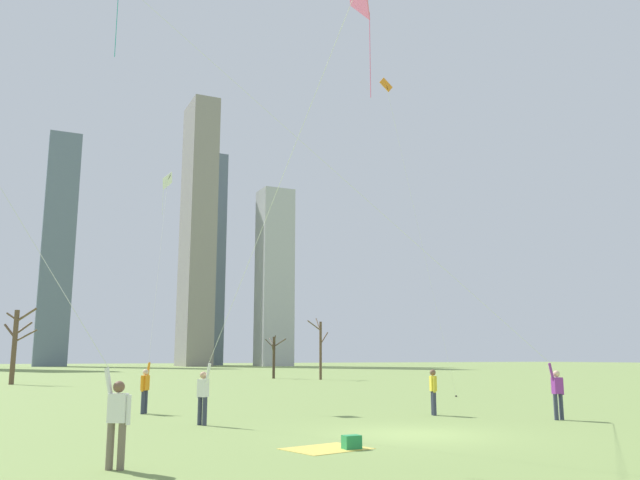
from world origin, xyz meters
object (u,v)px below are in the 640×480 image
object	(u,v)px
kite_flyer_midfield_center_pink	(238,301)
kite_flyer_foreground_right_green	(50,296)
picnic_spot	(341,445)
bystander_strolling_midfield	(433,390)
bare_tree_center	(320,347)
kite_flyer_foreground_left_teal	(453,293)
bare_tree_far_right_edge	(274,354)
distant_kite_drifting_right_orange	(396,127)
bare_tree_rightmost	(15,342)
kite_flyer_midfield_left_white	(148,357)

from	to	relation	value
kite_flyer_midfield_center_pink	kite_flyer_foreground_right_green	size ratio (longest dim) A/B	1.07
kite_flyer_midfield_center_pink	picnic_spot	xyz separation A→B (m)	(1.08, -4.45, -3.59)
kite_flyer_foreground_right_green	bystander_strolling_midfield	size ratio (longest dim) A/B	6.81
kite_flyer_foreground_right_green	bare_tree_center	distance (m)	48.14
bare_tree_center	picnic_spot	bearing A→B (deg)	-114.52
kite_flyer_foreground_left_teal	bare_tree_far_right_edge	distance (m)	43.71
distant_kite_drifting_right_orange	bare_tree_far_right_edge	world-z (taller)	distant_kite_drifting_right_orange
bare_tree_rightmost	bare_tree_far_right_edge	distance (m)	23.48
distant_kite_drifting_right_orange	bare_tree_center	distance (m)	32.11
distant_kite_drifting_right_orange	bare_tree_rightmost	world-z (taller)	distant_kite_drifting_right_orange
kite_flyer_midfield_center_pink	bare_tree_rightmost	bearing A→B (deg)	98.89
distant_kite_drifting_right_orange	bare_tree_center	world-z (taller)	distant_kite_drifting_right_orange
kite_flyer_midfield_left_white	picnic_spot	world-z (taller)	kite_flyer_midfield_left_white
kite_flyer_foreground_right_green	kite_flyer_midfield_center_pink	bearing A→B (deg)	38.54
kite_flyer_foreground_right_green	bare_tree_far_right_edge	world-z (taller)	kite_flyer_foreground_right_green
kite_flyer_foreground_right_green	kite_flyer_foreground_left_teal	bearing A→B (deg)	15.60
kite_flyer_midfield_left_white	distant_kite_drifting_right_orange	size ratio (longest dim) A/B	0.68
kite_flyer_midfield_left_white	bystander_strolling_midfield	distance (m)	10.83
kite_flyer_midfield_left_white	bare_tree_center	xyz separation A→B (m)	(21.06, 29.39, 0.93)
bare_tree_far_right_edge	bare_tree_rightmost	bearing A→B (deg)	-169.01
distant_kite_drifting_right_orange	bare_tree_rightmost	distance (m)	35.12
distant_kite_drifting_right_orange	kite_flyer_foreground_left_teal	bearing A→B (deg)	-111.06
kite_flyer_foreground_right_green	bare_tree_rightmost	distance (m)	41.50
kite_flyer_midfield_center_pink	bare_tree_rightmost	size ratio (longest dim) A/B	2.02
kite_flyer_foreground_left_teal	bare_tree_far_right_edge	size ratio (longest dim) A/B	3.74
kite_flyer_foreground_right_green	bare_tree_rightmost	world-z (taller)	kite_flyer_foreground_right_green
kite_flyer_midfield_left_white	bare_tree_center	bearing A→B (deg)	54.37
bystander_strolling_midfield	picnic_spot	distance (m)	9.38
bystander_strolling_midfield	distant_kite_drifting_right_orange	world-z (taller)	distant_kite_drifting_right_orange
kite_flyer_midfield_center_pink	kite_flyer_midfield_left_white	bearing A→B (deg)	98.89
kite_flyer_midfield_left_white	bare_tree_rightmost	xyz separation A→B (m)	(-4.67, 29.86, 1.10)
kite_flyer_foreground_right_green	picnic_spot	size ratio (longest dim) A/B	5.32
kite_flyer_foreground_left_teal	bystander_strolling_midfield	world-z (taller)	kite_flyer_foreground_left_teal
kite_flyer_midfield_left_white	bystander_strolling_midfield	world-z (taller)	kite_flyer_midfield_left_white
kite_flyer_midfield_center_pink	bare_tree_far_right_edge	distance (m)	45.19
picnic_spot	bare_tree_far_right_edge	bearing A→B (deg)	70.77
picnic_spot	bare_tree_rightmost	size ratio (longest dim) A/B	0.36
kite_flyer_foreground_right_green	bare_tree_rightmost	xyz separation A→B (m)	(-0.56, 41.50, -0.11)
kite_flyer_foreground_left_teal	bare_tree_far_right_edge	xyz separation A→B (m)	(10.04, 42.50, -1.81)
kite_flyer_midfield_left_white	bystander_strolling_midfield	bearing A→B (deg)	-31.49
distant_kite_drifting_right_orange	kite_flyer_foreground_right_green	bearing A→B (deg)	-142.47
bystander_strolling_midfield	kite_flyer_midfield_left_white	bearing A→B (deg)	148.51
kite_flyer_foreground_right_green	bare_tree_center	xyz separation A→B (m)	(25.18, 41.03, -0.27)
distant_kite_drifting_right_orange	picnic_spot	distance (m)	20.41
kite_flyer_foreground_left_teal	bare_tree_rightmost	world-z (taller)	kite_flyer_foreground_left_teal
kite_flyer_foreground_left_teal	bystander_strolling_midfield	xyz separation A→B (m)	(0.85, 2.54, -3.23)
bare_tree_far_right_edge	bare_tree_center	bearing A→B (deg)	-61.40
kite_flyer_midfield_left_white	kite_flyer_foreground_left_teal	distance (m)	11.85
kite_flyer_midfield_left_white	bare_tree_far_right_edge	xyz separation A→B (m)	(18.37, 34.33, 0.26)
kite_flyer_midfield_left_white	distant_kite_drifting_right_orange	bearing A→B (deg)	2.33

